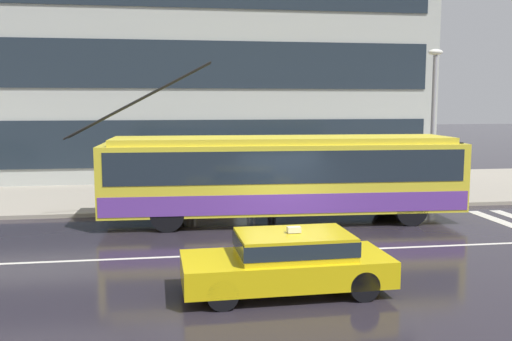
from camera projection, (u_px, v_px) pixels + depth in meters
name	position (u px, v px, depth m)	size (l,w,h in m)	color
ground_plane	(289.00, 241.00, 16.14)	(160.00, 160.00, 0.00)	#252129
sidewalk_slab	(246.00, 189.00, 25.25)	(80.00, 10.00, 0.14)	gray
crosswalk_stripe_edge_near	(507.00, 224.00, 18.39)	(0.44, 4.40, 0.01)	beige
lane_centre_line	(298.00, 252.00, 14.97)	(72.00, 0.14, 0.01)	silver
trolleybus	(283.00, 175.00, 18.64)	(12.91, 3.02, 5.25)	yellow
taxi_oncoming_near	(289.00, 259.00, 11.72)	(4.36, 1.92, 1.39)	gold
bus_shelter	(203.00, 153.00, 21.66)	(3.98, 1.60, 2.50)	gray
pedestrian_at_shelter	(188.00, 160.00, 21.67)	(1.54, 1.54, 1.94)	#4D5852
pedestrian_approaching_curb	(272.00, 178.00, 20.88)	(0.44, 0.44, 1.72)	#24232C
pedestrian_walking_past	(192.00, 163.00, 20.82)	(1.50, 1.50, 1.95)	#4A473C
street_lamp	(433.00, 110.00, 22.01)	(0.60, 0.32, 5.87)	gray
office_tower_corner_left	(189.00, 7.00, 32.77)	(24.53, 14.60, 18.93)	#ABB0AA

